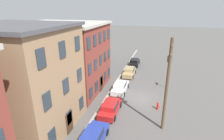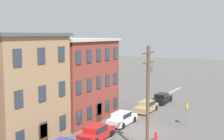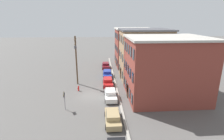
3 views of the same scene
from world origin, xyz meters
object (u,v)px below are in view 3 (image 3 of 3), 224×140
(car_maroon, at_px, (106,65))
(car_white, at_px, (111,94))
(car_red, at_px, (108,82))
(utility_pole, at_px, (76,58))
(car_blue, at_px, (107,73))
(caution_sign, at_px, (64,97))
(fire_hydrant, at_px, (78,88))
(car_tan, at_px, (113,117))

(car_maroon, xyz_separation_m, car_white, (18.15, 0.15, 0.00))
(car_red, relative_size, utility_pole, 0.47)
(car_white, distance_m, utility_pole, 10.26)
(car_blue, bearing_deg, car_maroon, -179.13)
(caution_sign, height_order, fire_hydrant, caution_sign)
(car_white, distance_m, car_tan, 6.81)
(car_maroon, relative_size, car_tan, 1.00)
(car_tan, bearing_deg, car_blue, 179.68)
(car_tan, distance_m, caution_sign, 7.51)
(car_maroon, bearing_deg, caution_sign, -16.84)
(car_blue, bearing_deg, car_tan, -0.32)
(car_red, bearing_deg, car_tan, 0.07)
(car_maroon, bearing_deg, car_white, 0.47)
(car_white, bearing_deg, car_tan, -1.19)
(car_white, xyz_separation_m, caution_sign, (3.10, -6.58, 1.11))
(car_red, height_order, car_tan, same)
(car_blue, bearing_deg, caution_sign, -24.81)
(caution_sign, relative_size, fire_hydrant, 2.86)
(car_blue, xyz_separation_m, car_white, (11.05, 0.04, 0.00))
(car_maroon, relative_size, car_red, 1.00)
(utility_pole, bearing_deg, car_tan, 23.20)
(car_red, xyz_separation_m, utility_pole, (-1.19, -5.89, 4.48))
(car_tan, bearing_deg, utility_pole, -156.80)
(car_blue, xyz_separation_m, fire_hydrant, (7.56, -5.43, -0.27))
(utility_pole, xyz_separation_m, fire_hydrant, (3.49, 0.58, -4.74))
(car_red, bearing_deg, fire_hydrant, -66.54)
(car_blue, xyz_separation_m, car_tan, (17.85, -0.10, 0.00))
(car_white, bearing_deg, utility_pole, -139.08)
(car_maroon, bearing_deg, car_tan, 0.02)
(caution_sign, bearing_deg, car_maroon, 163.16)
(fire_hydrant, bearing_deg, car_white, 57.52)
(car_maroon, height_order, car_blue, same)
(caution_sign, bearing_deg, car_white, 115.21)
(car_red, distance_m, utility_pole, 7.49)
(car_red, height_order, car_white, same)
(car_red, xyz_separation_m, car_white, (5.79, 0.16, 0.00))
(car_maroon, xyz_separation_m, car_tan, (24.95, 0.01, 0.00))
(car_tan, height_order, utility_pole, utility_pole)
(car_maroon, xyz_separation_m, car_red, (12.36, -0.01, 0.00))
(car_maroon, distance_m, utility_pole, 13.40)
(car_red, height_order, fire_hydrant, car_red)
(car_white, height_order, caution_sign, caution_sign)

